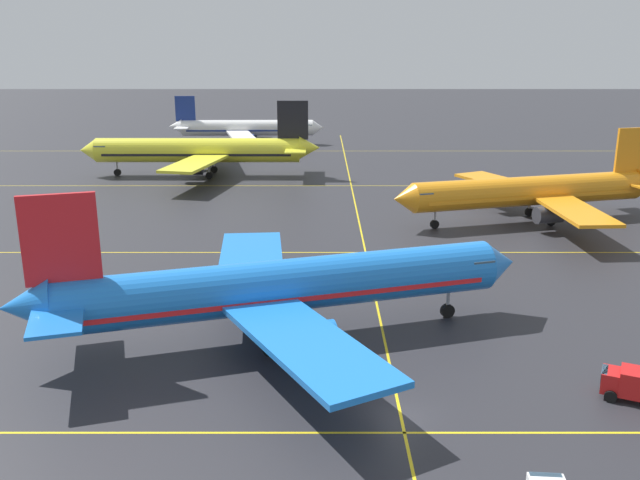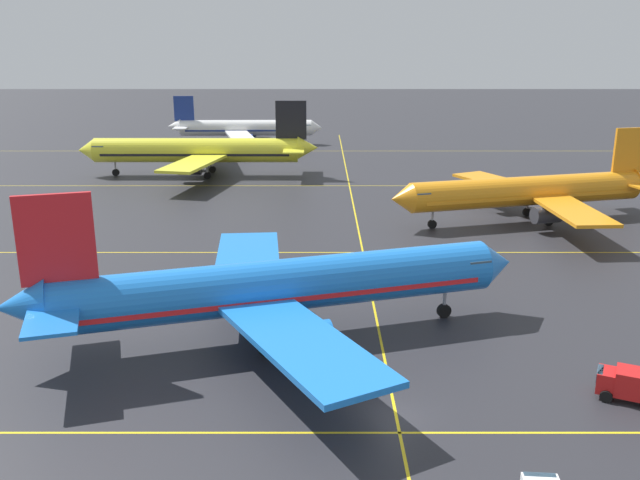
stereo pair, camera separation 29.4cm
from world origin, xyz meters
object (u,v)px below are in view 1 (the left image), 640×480
(airliner_third_row, at_px, (200,151))
(service_truck_catering, at_px, (634,383))
(airliner_second_row, at_px, (531,191))
(airliner_far_left_stand, at_px, (244,128))
(airliner_front_gate, at_px, (279,287))

(airliner_third_row, xyz_separation_m, service_truck_catering, (40.94, -76.84, -3.22))
(airliner_third_row, height_order, service_truck_catering, airliner_third_row)
(airliner_third_row, distance_m, service_truck_catering, 87.12)
(service_truck_catering, bearing_deg, airliner_second_row, 81.57)
(airliner_far_left_stand, bearing_deg, airliner_third_row, -95.59)
(airliner_far_left_stand, relative_size, service_truck_catering, 7.72)
(airliner_far_left_stand, bearing_deg, airliner_front_gate, -82.51)
(airliner_front_gate, xyz_separation_m, airliner_third_row, (-17.37, 67.18, 0.08))
(airliner_second_row, distance_m, service_truck_catering, 46.37)
(airliner_front_gate, bearing_deg, service_truck_catering, -22.28)
(airliner_far_left_stand, xyz_separation_m, service_truck_catering, (37.30, -114.03, -2.52))
(airliner_front_gate, bearing_deg, airliner_far_left_stand, 97.49)
(airliner_front_gate, distance_m, airliner_second_row, 47.19)
(airliner_far_left_stand, distance_m, service_truck_catering, 120.00)
(airliner_front_gate, relative_size, service_truck_catering, 8.88)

